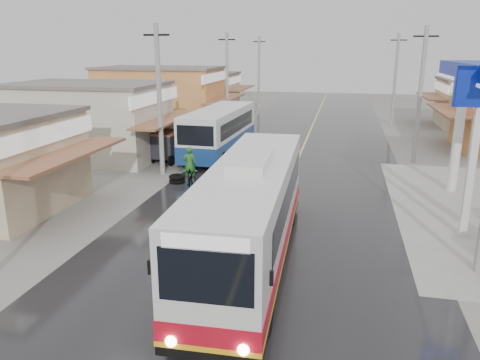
{
  "coord_description": "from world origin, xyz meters",
  "views": [
    {
      "loc": [
        2.59,
        -14.6,
        6.78
      ],
      "look_at": [
        -0.93,
        1.41,
        2.13
      ],
      "focal_mm": 35.0,
      "sensor_mm": 36.0,
      "label": 1
    }
  ],
  "objects_px": {
    "cyclist": "(191,175)",
    "tricycle_near": "(168,145)",
    "second_bus": "(220,131)",
    "tyre_stack": "(177,179)",
    "coach_bus": "(251,212)"
  },
  "relations": [
    {
      "from": "tyre_stack",
      "to": "tricycle_near",
      "type": "bearing_deg",
      "value": 115.63
    },
    {
      "from": "tricycle_near",
      "to": "tyre_stack",
      "type": "relative_size",
      "value": 3.08
    },
    {
      "from": "tyre_stack",
      "to": "cyclist",
      "type": "bearing_deg",
      "value": -37.04
    },
    {
      "from": "cyclist",
      "to": "tricycle_near",
      "type": "relative_size",
      "value": 0.83
    },
    {
      "from": "second_bus",
      "to": "tricycle_near",
      "type": "height_order",
      "value": "second_bus"
    },
    {
      "from": "second_bus",
      "to": "tyre_stack",
      "type": "height_order",
      "value": "second_bus"
    },
    {
      "from": "cyclist",
      "to": "tricycle_near",
      "type": "bearing_deg",
      "value": 106.94
    },
    {
      "from": "second_bus",
      "to": "cyclist",
      "type": "distance_m",
      "value": 7.34
    },
    {
      "from": "tricycle_near",
      "to": "tyre_stack",
      "type": "bearing_deg",
      "value": -56.75
    },
    {
      "from": "second_bus",
      "to": "tyre_stack",
      "type": "bearing_deg",
      "value": -92.91
    },
    {
      "from": "tricycle_near",
      "to": "tyre_stack",
      "type": "distance_m",
      "value": 4.95
    },
    {
      "from": "second_bus",
      "to": "coach_bus",
      "type": "bearing_deg",
      "value": -69.3
    },
    {
      "from": "tricycle_near",
      "to": "tyre_stack",
      "type": "height_order",
      "value": "tricycle_near"
    },
    {
      "from": "coach_bus",
      "to": "second_bus",
      "type": "relative_size",
      "value": 1.23
    },
    {
      "from": "second_bus",
      "to": "tricycle_near",
      "type": "relative_size",
      "value": 3.56
    }
  ]
}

